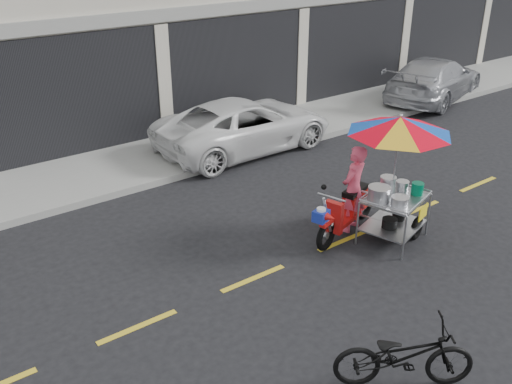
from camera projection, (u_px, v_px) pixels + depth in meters
ground at (344, 241)px, 10.10m from camera, size 90.00×90.00×0.00m
sidewalk at (187, 147)px, 14.05m from camera, size 45.00×3.00×0.15m
centerline at (344, 240)px, 10.09m from camera, size 42.00×0.10×0.01m
white_pickup at (245, 125)px, 13.87m from camera, size 4.55×2.14×1.26m
silver_pickup at (434, 79)px, 17.76m from camera, size 4.88×3.09×1.32m
near_bicycle at (404, 355)px, 6.79m from camera, size 1.72×1.46×0.89m
food_vendor_rig at (381, 161)px, 9.67m from camera, size 2.64×2.19×2.30m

